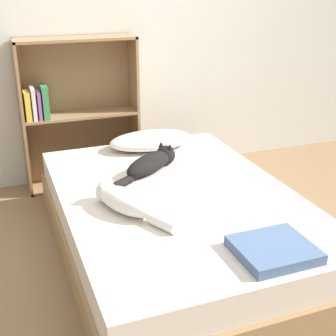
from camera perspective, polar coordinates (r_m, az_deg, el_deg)
ground_plane at (r=2.89m, az=1.05°, el=-10.08°), size 8.00×8.00×0.00m
wall_back at (r=3.77m, az=-7.00°, el=17.64°), size 8.00×0.06×2.50m
bed at (r=2.79m, az=1.08°, el=-6.75°), size 1.34×1.96×0.39m
pillow at (r=3.39m, az=-2.06°, el=3.41°), size 0.61×0.34×0.12m
cat_light at (r=2.49m, az=-5.25°, el=-4.00°), size 0.35×0.54×0.14m
cat_dark at (r=2.98m, az=-1.98°, el=0.67°), size 0.54×0.40×0.15m
bookshelf at (r=3.69m, az=-11.24°, el=6.74°), size 0.88×0.26×1.14m
blanket_fold at (r=2.18m, az=12.77°, el=-9.69°), size 0.34×0.31×0.05m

